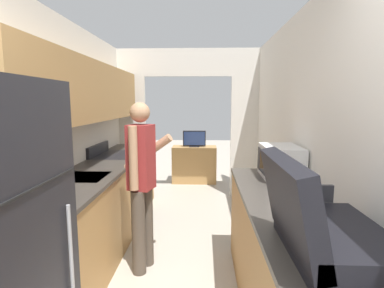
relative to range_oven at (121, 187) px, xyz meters
The scene contains 11 objects.
wall_left 1.63m from the range_oven, 101.61° to the right, with size 0.38×6.80×2.50m.
wall_right 2.79m from the range_oven, 39.23° to the right, with size 0.06×6.80×2.50m.
wall_far_with_doorway 1.72m from the range_oven, 52.48° to the left, with size 2.76×0.06×2.50m.
counter_left 0.84m from the range_oven, 90.56° to the right, with size 0.62×3.24×0.92m.
counter_right 2.62m from the range_oven, 48.25° to the right, with size 0.62×2.36×0.92m.
range_oven is the anchor object (origin of this frame).
person 1.38m from the range_oven, 65.37° to the right, with size 0.52×0.44×1.63m.
suitcase 3.16m from the range_oven, 57.46° to the right, with size 0.50×0.68×0.47m.
microwave 2.27m from the range_oven, 32.05° to the right, with size 0.34×0.51×0.30m.
tv_cabinet 2.24m from the range_oven, 64.90° to the left, with size 0.89×0.42×0.73m.
television 2.24m from the range_oven, 64.43° to the left, with size 0.45×0.16×0.32m.
Camera 1 is at (0.27, -0.65, 1.63)m, focal length 28.00 mm.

